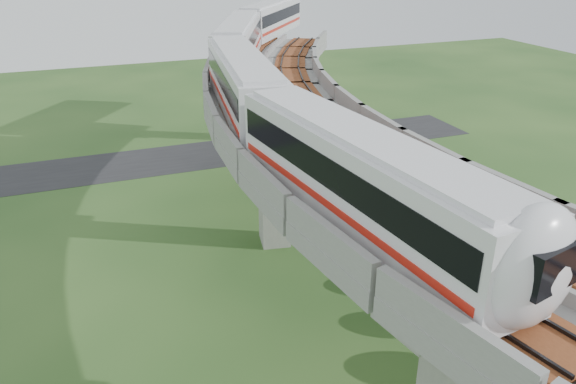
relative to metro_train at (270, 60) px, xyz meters
The scene contains 15 objects.
ground 19.39m from the metro_train, 98.51° to the right, with size 160.00×160.00×0.00m, color #24461C.
dirt_lot 23.93m from the metro_train, 54.99° to the right, with size 18.00×26.00×0.04m, color gray.
asphalt_road 19.66m from the metro_train, 98.31° to the left, with size 60.00×8.00×0.03m, color #232326.
viaduct 15.26m from the metro_train, 83.74° to the right, with size 19.58×73.98×11.40m.
metro_train is the anchor object (origin of this frame).
fence 20.25m from the metro_train, 63.05° to the right, with size 3.87×38.73×1.50m.
tree_0 15.19m from the metro_train, 38.25° to the left, with size 2.93×2.93×3.57m.
tree_1 12.97m from the metro_train, 12.41° to the left, with size 2.13×2.13×2.82m.
tree_2 12.13m from the metro_train, 37.80° to the right, with size 1.86×1.86×3.08m.
tree_3 14.22m from the metro_train, 56.28° to the right, with size 1.92×1.92×2.56m.
tree_4 17.94m from the metro_train, 70.40° to the right, with size 2.27×2.27×2.60m.
tree_5 21.03m from the metro_train, 75.39° to the right, with size 2.45×2.45×2.85m.
tree_6 24.58m from the metro_train, 77.30° to the right, with size 2.91×2.91×3.73m.
car_red 22.33m from the metro_train, 42.34° to the right, with size 1.13×3.23×1.06m, color #B71015.
car_dark 23.52m from the metro_train, 46.54° to the right, with size 1.68×4.14×1.20m, color black.
Camera 1 is at (-11.00, -23.58, 20.22)m, focal length 35.00 mm.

